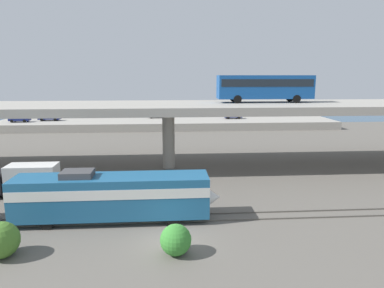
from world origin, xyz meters
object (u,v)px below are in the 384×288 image
object	(u,v)px
parked_car_1	(233,115)
parked_car_2	(49,117)
transit_bus_on_overpass	(265,86)
service_truck_west	(23,179)
train_locomotive	(122,194)
parked_car_0	(158,115)
parked_car_3	(19,118)

from	to	relation	value
parked_car_1	parked_car_2	bearing A→B (deg)	1.14
transit_bus_on_overpass	service_truck_west	xyz separation A→B (m)	(-26.22, -10.52, -8.44)
train_locomotive	parked_car_2	distance (m)	55.39
service_truck_west	train_locomotive	bearing A→B (deg)	146.92
service_truck_west	parked_car_0	bearing A→B (deg)	-103.88
transit_bus_on_overpass	parked_car_3	xyz separation A→B (m)	(-43.45, 31.86, -7.64)
train_locomotive	parked_car_1	world-z (taller)	train_locomotive
service_truck_west	parked_car_1	world-z (taller)	parked_car_1
train_locomotive	parked_car_1	distance (m)	54.98
service_truck_west	parked_car_0	world-z (taller)	parked_car_0
transit_bus_on_overpass	parked_car_1	xyz separation A→B (m)	(2.67, 34.54, -7.64)
service_truck_west	parked_car_3	xyz separation A→B (m)	(-17.23, 42.38, 0.79)
train_locomotive	service_truck_west	distance (m)	12.17
service_truck_west	parked_car_2	bearing A→B (deg)	-75.21
parked_car_1	service_truck_west	bearing A→B (deg)	57.33
parked_car_3	parked_car_2	bearing A→B (deg)	18.64
transit_bus_on_overpass	parked_car_0	size ratio (longest dim) A/B	2.60
parked_car_0	parked_car_2	world-z (taller)	same
service_truck_west	parked_car_1	size ratio (longest dim) A/B	1.69
parked_car_0	service_truck_west	bearing A→B (deg)	76.12
train_locomotive	service_truck_west	bearing A→B (deg)	146.92
transit_bus_on_overpass	parked_car_3	distance (m)	54.42
transit_bus_on_overpass	parked_car_0	bearing A→B (deg)	-68.60
parked_car_0	parked_car_2	bearing A→B (deg)	7.88
train_locomotive	service_truck_west	world-z (taller)	train_locomotive
parked_car_2	parked_car_3	xyz separation A→B (m)	(-5.55, -1.87, -0.00)
parked_car_0	transit_bus_on_overpass	bearing A→B (deg)	111.40
parked_car_1	parked_car_3	bearing A→B (deg)	3.33
parked_car_1	parked_car_3	xyz separation A→B (m)	(-46.12, -2.68, 0.00)
transit_bus_on_overpass	parked_car_2	bearing A→B (deg)	-41.66
service_truck_west	parked_car_3	world-z (taller)	parked_car_3
parked_car_0	parked_car_1	bearing A→B (deg)	171.93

